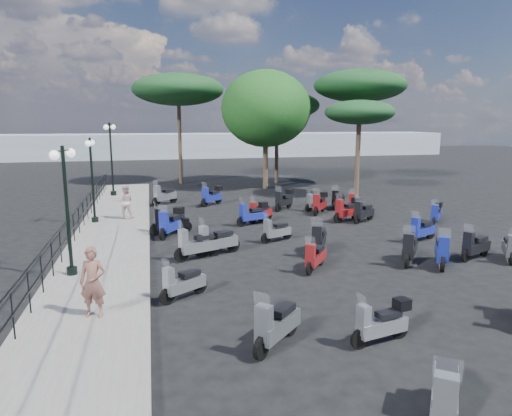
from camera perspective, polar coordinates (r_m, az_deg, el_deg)
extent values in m
plane|color=black|center=(17.38, 3.61, -4.89)|extent=(120.00, 120.00, 0.00)
cube|color=slate|center=(19.64, -17.58, -3.31)|extent=(3.00, 30.00, 0.15)
cylinder|color=black|center=(11.10, -28.13, -11.70)|extent=(0.04, 0.04, 1.10)
cylinder|color=black|center=(12.34, -26.51, -9.32)|extent=(0.04, 0.04, 1.10)
cylinder|color=black|center=(13.60, -25.21, -7.38)|extent=(0.04, 0.04, 1.10)
cylinder|color=black|center=(14.88, -24.14, -5.76)|extent=(0.04, 0.04, 1.10)
cylinder|color=black|center=(16.18, -23.25, -4.40)|extent=(0.04, 0.04, 1.10)
cylinder|color=black|center=(17.48, -22.49, -3.25)|extent=(0.04, 0.04, 1.10)
cylinder|color=black|center=(18.80, -21.83, -2.25)|extent=(0.04, 0.04, 1.10)
cylinder|color=black|center=(20.12, -21.27, -1.39)|extent=(0.04, 0.04, 1.10)
cylinder|color=black|center=(21.45, -20.77, -0.63)|extent=(0.04, 0.04, 1.10)
cylinder|color=black|center=(22.78, -20.33, 0.04)|extent=(0.04, 0.04, 1.10)
cylinder|color=black|center=(24.12, -19.94, 0.64)|extent=(0.04, 0.04, 1.10)
cylinder|color=black|center=(25.46, -19.60, 1.17)|extent=(0.04, 0.04, 1.10)
cylinder|color=black|center=(26.81, -19.28, 1.65)|extent=(0.04, 0.04, 1.10)
cylinder|color=black|center=(28.15, -19.00, 2.09)|extent=(0.04, 0.04, 1.10)
cylinder|color=black|center=(29.50, -18.74, 2.48)|extent=(0.04, 0.04, 1.10)
cylinder|color=black|center=(30.85, -18.51, 2.84)|extent=(0.04, 0.04, 1.10)
cylinder|color=black|center=(32.20, -18.29, 3.17)|extent=(0.04, 0.04, 1.10)
cube|color=black|center=(19.36, -21.65, -0.27)|extent=(0.04, 26.00, 0.04)
cube|color=black|center=(19.46, -21.54, -1.80)|extent=(0.04, 26.00, 0.04)
cylinder|color=black|center=(14.95, -22.01, -7.27)|extent=(0.31, 0.31, 0.23)
cylinder|color=black|center=(14.51, -22.51, -0.43)|extent=(0.11, 0.11, 3.86)
cylinder|color=black|center=(14.29, -23.04, 6.61)|extent=(0.34, 0.83, 0.04)
sphere|color=white|center=(14.68, -22.15, 6.39)|extent=(0.27, 0.27, 0.27)
sphere|color=white|center=(13.93, -23.91, 6.06)|extent=(0.27, 0.27, 0.27)
cylinder|color=black|center=(22.13, -19.47, -1.36)|extent=(0.31, 0.31, 0.23)
cylinder|color=black|center=(21.84, -19.77, 3.26)|extent=(0.11, 0.11, 3.82)
cylinder|color=black|center=(21.69, -20.07, 7.89)|extent=(0.08, 0.86, 0.04)
sphere|color=white|center=(22.12, -19.87, 7.70)|extent=(0.27, 0.27, 0.27)
sphere|color=white|center=(21.28, -20.25, 7.57)|extent=(0.27, 0.27, 0.27)
cylinder|color=black|center=(29.66, -17.38, 1.79)|extent=(0.36, 0.36, 0.27)
cylinder|color=black|center=(29.42, -17.61, 5.82)|extent=(0.12, 0.12, 4.45)
cylinder|color=black|center=(29.32, -17.85, 9.82)|extent=(0.37, 0.96, 0.04)
sphere|color=white|center=(29.78, -17.44, 9.64)|extent=(0.31, 0.31, 0.31)
sphere|color=white|center=(28.87, -18.23, 9.57)|extent=(0.31, 0.31, 0.31)
imported|color=brown|center=(11.48, -19.72, -8.72)|extent=(0.69, 0.54, 1.69)
imported|color=#C2A8A4|center=(22.33, -16.02, 0.77)|extent=(0.84, 0.69, 1.62)
cylinder|color=black|center=(9.53, 0.69, -17.04)|extent=(0.44, 0.44, 0.51)
cylinder|color=black|center=(10.53, 4.41, -14.23)|extent=(0.44, 0.44, 0.51)
cube|color=#53585C|center=(9.98, 2.82, -14.47)|extent=(1.23, 1.23, 0.36)
cube|color=black|center=(10.00, 3.35, -12.55)|extent=(0.68, 0.68, 0.15)
cube|color=#53585C|center=(9.38, 0.98, -14.19)|extent=(0.39, 0.39, 0.74)
plane|color=white|center=(9.14, 0.78, -11.62)|extent=(0.35, 0.35, 0.40)
cylinder|color=black|center=(12.28, -11.06, -10.80)|extent=(0.42, 0.33, 0.45)
cylinder|color=black|center=(12.92, -7.01, -9.56)|extent=(0.42, 0.33, 0.45)
cube|color=gray|center=(12.56, -8.83, -9.40)|extent=(1.18, 0.95, 0.32)
cube|color=black|center=(12.57, -8.30, -8.11)|extent=(0.62, 0.55, 0.13)
cube|color=gray|center=(12.17, -10.85, -8.83)|extent=(0.33, 0.35, 0.65)
plane|color=white|center=(12.00, -11.14, -7.00)|extent=(0.26, 0.34, 0.35)
cylinder|color=black|center=(15.68, -9.32, -5.79)|extent=(0.52, 0.29, 0.51)
cylinder|color=black|center=(16.25, -5.22, -5.10)|extent=(0.52, 0.29, 0.51)
cube|color=gray|center=(15.93, -7.08, -4.75)|extent=(1.43, 0.86, 0.36)
cube|color=black|center=(15.93, -6.52, -3.62)|extent=(0.72, 0.54, 0.15)
cube|color=gray|center=(15.58, -9.09, -4.01)|extent=(0.34, 0.39, 0.75)
plane|color=white|center=(15.44, -9.36, -2.32)|extent=(0.23, 0.41, 0.40)
cylinder|color=black|center=(19.44, -12.43, -2.64)|extent=(0.53, 0.20, 0.52)
cylinder|color=black|center=(19.72, -8.76, -2.31)|extent=(0.53, 0.20, 0.52)
cube|color=black|center=(19.54, -10.45, -1.91)|extent=(1.44, 0.62, 0.37)
cube|color=black|center=(19.52, -9.96, -1.00)|extent=(0.70, 0.44, 0.15)
cube|color=black|center=(19.35, -12.24, -1.19)|extent=(0.29, 0.36, 0.75)
plane|color=white|center=(19.24, -12.49, 0.20)|extent=(0.16, 0.42, 0.40)
cylinder|color=black|center=(18.62, -11.52, -3.19)|extent=(0.37, 0.50, 0.52)
cylinder|color=black|center=(19.72, -9.58, -2.33)|extent=(0.37, 0.50, 0.52)
cube|color=#1B289A|center=(19.17, -10.46, -2.14)|extent=(1.08, 1.40, 0.37)
cube|color=black|center=(19.26, -10.22, -1.14)|extent=(0.63, 0.73, 0.15)
cube|color=#1B289A|center=(18.58, -11.44, -1.63)|extent=(0.41, 0.38, 0.76)
plane|color=white|center=(18.42, -11.61, -0.18)|extent=(0.40, 0.30, 0.41)
cube|color=black|center=(19.59, -9.61, -0.33)|extent=(0.49, 0.50, 0.28)
cylinder|color=black|center=(26.09, -12.36, 0.80)|extent=(0.47, 0.43, 0.52)
cylinder|color=black|center=(26.96, -10.28, 1.20)|extent=(0.47, 0.43, 0.52)
cube|color=#ACB0B7|center=(26.52, -11.23, 1.44)|extent=(1.32, 1.21, 0.37)
cube|color=black|center=(26.60, -10.97, 2.14)|extent=(0.71, 0.68, 0.15)
cube|color=#ACB0B7|center=(26.06, -12.26, 1.92)|extent=(0.40, 0.41, 0.77)
plane|color=white|center=(25.95, -12.41, 2.97)|extent=(0.34, 0.37, 0.41)
cylinder|color=black|center=(8.93, 22.53, -19.93)|extent=(0.41, 0.49, 0.53)
cube|color=gray|center=(8.31, 22.51, -20.83)|extent=(1.16, 1.38, 0.38)
cube|color=black|center=(8.32, 22.71, -18.34)|extent=(0.66, 0.73, 0.15)
cube|color=gray|center=(7.61, 22.55, -21.27)|extent=(0.41, 0.39, 0.77)
plane|color=white|center=(7.30, 22.83, -18.21)|extent=(0.39, 0.32, 0.41)
cylinder|color=black|center=(14.33, 6.69, -7.48)|extent=(0.35, 0.40, 0.44)
cylinder|color=black|center=(15.33, 8.11, -6.29)|extent=(0.35, 0.40, 0.44)
cube|color=maroon|center=(14.82, 7.50, -6.20)|extent=(1.01, 1.13, 0.31)
cube|color=black|center=(14.89, 7.72, -5.09)|extent=(0.57, 0.60, 0.13)
cube|color=maroon|center=(14.27, 6.83, -5.78)|extent=(0.34, 0.33, 0.65)
plane|color=white|center=(14.10, 6.79, -4.22)|extent=(0.32, 0.28, 0.34)
cylinder|color=black|center=(15.96, 7.54, -5.43)|extent=(0.35, 0.52, 0.53)
cylinder|color=black|center=(17.22, 8.12, -4.22)|extent=(0.35, 0.52, 0.53)
cube|color=black|center=(16.58, 7.88, -4.09)|extent=(1.00, 1.43, 0.37)
cube|color=black|center=(16.69, 7.99, -2.91)|extent=(0.60, 0.74, 0.15)
cube|color=black|center=(15.91, 7.62, -3.59)|extent=(0.40, 0.37, 0.77)
plane|color=white|center=(15.73, 7.64, -1.91)|extent=(0.41, 0.27, 0.41)
cylinder|color=black|center=(20.60, -1.82, -1.69)|extent=(0.48, 0.27, 0.47)
cylinder|color=black|center=(21.25, 0.87, -1.29)|extent=(0.48, 0.27, 0.47)
cube|color=#1B289A|center=(20.91, -0.34, -0.99)|extent=(1.32, 0.78, 0.34)
cube|color=black|center=(20.94, 0.03, -0.20)|extent=(0.66, 0.49, 0.14)
cube|color=#1B289A|center=(20.54, -1.64, -0.42)|extent=(0.31, 0.36, 0.69)
plane|color=white|center=(20.43, -1.79, 0.78)|extent=(0.21, 0.38, 0.37)
cube|color=black|center=(21.13, 0.91, 0.39)|extent=(0.43, 0.42, 0.26)
cylinder|color=black|center=(21.17, -0.44, -1.36)|extent=(0.43, 0.34, 0.46)
cylinder|color=black|center=(22.00, 1.58, -0.89)|extent=(0.43, 0.34, 0.46)
cube|color=maroon|center=(21.58, 0.67, -0.66)|extent=(1.20, 0.96, 0.32)
cube|color=black|center=(21.65, 0.96, 0.09)|extent=(0.63, 0.56, 0.13)
cube|color=maroon|center=(21.14, -0.30, -0.17)|extent=(0.33, 0.35, 0.66)
plane|color=white|center=(21.02, -0.41, 0.95)|extent=(0.27, 0.34, 0.35)
cylinder|color=black|center=(25.37, -6.46, 0.67)|extent=(0.43, 0.41, 0.50)
cylinder|color=black|center=(26.30, -4.70, 1.07)|extent=(0.43, 0.41, 0.50)
cube|color=#1B289A|center=(25.84, -5.50, 1.29)|extent=(1.22, 1.17, 0.35)
cube|color=black|center=(25.93, -5.26, 1.98)|extent=(0.67, 0.65, 0.14)
cube|color=#1B289A|center=(25.35, -6.36, 1.75)|extent=(0.38, 0.38, 0.72)
plane|color=white|center=(25.23, -6.47, 2.78)|extent=(0.33, 0.34, 0.38)
cube|color=black|center=(26.22, -4.70, 2.50)|extent=(0.48, 0.48, 0.27)
cylinder|color=black|center=(10.16, 12.83, -15.70)|extent=(0.45, 0.18, 0.44)
cylinder|color=black|center=(10.82, 17.51, -14.22)|extent=(0.45, 0.18, 0.44)
cube|color=#ACB0B7|center=(10.44, 15.49, -14.08)|extent=(1.22, 0.56, 0.31)
cube|color=black|center=(10.44, 16.22, -12.60)|extent=(0.59, 0.39, 0.13)
cube|color=#ACB0B7|center=(10.03, 13.27, -13.45)|extent=(0.26, 0.31, 0.64)
plane|color=white|center=(9.83, 13.12, -11.34)|extent=(0.15, 0.35, 0.34)
cube|color=black|center=(10.61, 17.77, -11.34)|extent=(0.37, 0.35, 0.24)
cylinder|color=black|center=(15.65, 18.37, -6.25)|extent=(0.40, 0.47, 0.52)
cylinder|color=black|center=(16.88, 18.85, -5.04)|extent=(0.40, 0.47, 0.52)
cube|color=black|center=(16.26, 18.68, -4.92)|extent=(1.14, 1.33, 0.37)
cube|color=black|center=(16.36, 18.81, -3.74)|extent=(0.65, 0.71, 0.15)
cube|color=black|center=(15.60, 18.51, -4.42)|extent=(0.40, 0.38, 0.75)
plane|color=white|center=(15.42, 18.59, -2.75)|extent=(0.38, 0.32, 0.40)
cylinder|color=black|center=(17.76, 1.25, -3.79)|extent=(0.43, 0.26, 0.43)
cylinder|color=black|center=(18.43, 3.93, -3.28)|extent=(0.43, 0.26, 0.43)
cube|color=#ACB0B7|center=(18.08, 2.73, -3.01)|extent=(1.20, 0.75, 0.31)
cube|color=black|center=(18.12, 3.12, -2.16)|extent=(0.61, 0.47, 0.13)
cube|color=#ACB0B7|center=(17.71, 1.44, -2.45)|extent=(0.29, 0.33, 0.63)
plane|color=white|center=(17.58, 1.31, -1.19)|extent=(0.20, 0.34, 0.34)
cylinder|color=black|center=(24.08, 6.57, 0.04)|extent=(0.43, 0.25, 0.43)
cylinder|color=black|center=(24.81, 8.39, 0.31)|extent=(0.43, 0.25, 0.43)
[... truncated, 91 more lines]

